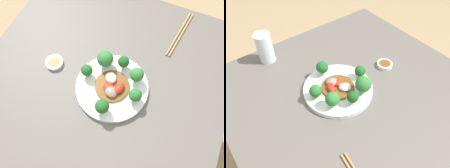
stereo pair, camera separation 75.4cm
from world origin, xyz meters
The scene contains 12 objects.
ground_plane centered at (0.00, 0.00, 0.00)m, with size 8.00×8.00×0.00m, color #9E8460.
table centered at (0.00, 0.00, 0.37)m, with size 0.91×0.89×0.74m.
plate centered at (0.05, -0.03, 0.75)m, with size 0.26×0.26×0.02m.
broccoli_northeast centered at (0.12, 0.03, 0.80)m, with size 0.05×0.05×0.06m.
broccoli_north centered at (0.06, 0.06, 0.79)m, with size 0.04×0.04×0.06m.
broccoli_south centered at (0.06, -0.12, 0.79)m, with size 0.05×0.05×0.06m.
broccoli_east centered at (0.14, -0.04, 0.79)m, with size 0.04×0.04×0.06m.
broccoli_northwest centered at (-0.01, 0.04, 0.80)m, with size 0.06×0.06×0.07m.
broccoli_west centered at (-0.05, -0.02, 0.79)m, with size 0.04×0.04×0.05m.
stirfry_center centered at (0.05, -0.03, 0.77)m, with size 0.12×0.12×0.03m.
drinking_glass centered at (0.18, -0.36, 0.80)m, with size 0.07×0.07×0.13m.
sauce_dish centered at (-0.19, -0.02, 0.75)m, with size 0.06×0.06×0.02m.
Camera 2 is at (0.38, 0.40, 1.35)m, focal length 35.00 mm.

